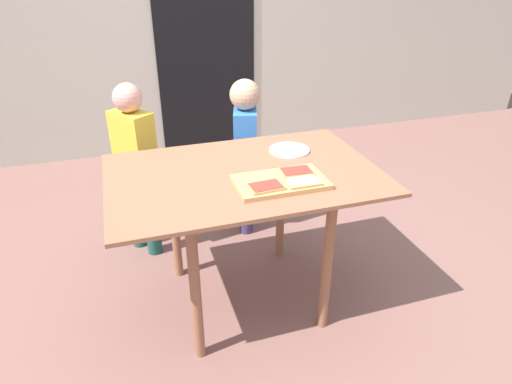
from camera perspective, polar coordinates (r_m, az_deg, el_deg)
The scene contains 11 objects.
ground_plane at distance 2.52m, azimuth -1.37°, elevation -13.31°, with size 16.00×16.00×0.00m, color #805750.
house_wall_back at distance 4.24m, azimuth -11.45°, elevation 22.59°, with size 8.00×0.20×2.59m, color #BCB7A8.
house_door at distance 4.22m, azimuth -6.49°, elevation 18.86°, with size 0.90×0.02×2.00m, color black.
dining_table at distance 2.15m, azimuth -1.56°, elevation -0.08°, with size 1.27×0.84×0.76m.
cutting_board at distance 1.99m, azimuth 3.14°, elevation 1.29°, with size 0.41×0.24×0.02m, color tan.
pizza_slice_near_right at distance 1.96m, azimuth 6.06°, elevation 1.31°, with size 0.15×0.10×0.01m.
pizza_slice_far_right at distance 2.05m, azimuth 5.21°, elevation 2.63°, with size 0.15×0.11×0.01m.
pizza_slice_near_left at distance 1.91m, azimuth 1.29°, elevation 0.69°, with size 0.15×0.11×0.01m.
plate_white_right at distance 2.34m, azimuth 4.31°, elevation 5.39°, with size 0.21×0.21×0.01m, color white.
child_left at distance 2.68m, azimuth -15.11°, elevation 3.83°, with size 0.25×0.28×1.07m.
child_right at distance 2.84m, azimuth -1.35°, elevation 5.92°, with size 0.20×0.27×1.02m.
Camera 1 is at (-0.52, -1.82, 1.67)m, focal length 31.22 mm.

